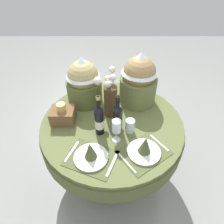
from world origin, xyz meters
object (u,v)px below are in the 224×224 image
tumbler_near_left (130,126)px  wine_glass_right (116,127)px  wine_bottle_left (99,120)px  wine_bottle_centre (117,118)px  dining_table (112,132)px  woven_basket_side_left (63,115)px  gift_tub_back_right (139,77)px  gift_tub_back_left (83,80)px  place_setting_left (91,154)px  flower_vase (110,97)px  place_setting_right (144,149)px

tumbler_near_left → wine_glass_right: bearing=-140.0°
wine_bottle_left → wine_bottle_centre: size_ratio=1.06×
dining_table → woven_basket_side_left: bearing=178.9°
wine_glass_right → gift_tub_back_right: gift_tub_back_right is taller
gift_tub_back_left → woven_basket_side_left: bearing=-119.6°
place_setting_left → wine_glass_right: size_ratio=2.07×
place_setting_left → gift_tub_back_left: 0.69m
wine_bottle_centre → gift_tub_back_right: (0.19, 0.38, 0.13)m
dining_table → flower_vase: bearing=101.0°
place_setting_left → woven_basket_side_left: woven_basket_side_left is taller
dining_table → wine_bottle_centre: bearing=-65.3°
gift_tub_back_left → wine_glass_right: bearing=-59.7°
dining_table → tumbler_near_left: (0.14, -0.11, 0.19)m
wine_bottle_centre → dining_table: bearing=114.7°
place_setting_left → wine_glass_right: wine_glass_right is taller
tumbler_near_left → gift_tub_back_left: gift_tub_back_left is taller
flower_vase → woven_basket_side_left: flower_vase is taller
wine_bottle_centre → gift_tub_back_right: 0.45m
wine_glass_right → gift_tub_back_left: size_ratio=0.44×
place_setting_right → flower_vase: 0.51m
tumbler_near_left → flower_vase: bearing=127.3°
wine_bottle_centre → gift_tub_back_left: 0.49m
dining_table → place_setting_right: place_setting_right is taller
dining_table → gift_tub_back_left: 0.53m
wine_bottle_centre → wine_glass_right: 0.11m
place_setting_right → gift_tub_back_right: (0.01, 0.61, 0.21)m
place_setting_left → tumbler_near_left: (0.29, 0.26, 0.01)m
wine_bottle_centre → wine_glass_right: wine_bottle_centre is taller
wine_bottle_centre → wine_glass_right: (-0.01, -0.11, 0.02)m
flower_vase → woven_basket_side_left: size_ratio=2.18×
wine_glass_right → gift_tub_back_right: 0.54m
tumbler_near_left → place_setting_left: bearing=-137.8°
tumbler_near_left → gift_tub_back_right: (0.09, 0.40, 0.20)m
wine_glass_right → gift_tub_back_right: size_ratio=0.41×
gift_tub_back_left → wine_bottle_left: bearing=-69.1°
gift_tub_back_left → flower_vase: bearing=-38.3°
wine_bottle_left → gift_tub_back_left: (-0.15, 0.40, 0.10)m
place_setting_right → gift_tub_back_right: bearing=89.5°
dining_table → wine_bottle_centre: 0.28m
dining_table → gift_tub_back_left: size_ratio=2.72×
place_setting_right → gift_tub_back_left: size_ratio=0.96×
wine_glass_right → wine_bottle_left: bearing=148.5°
place_setting_left → woven_basket_side_left: (-0.26, 0.38, 0.02)m
place_setting_left → gift_tub_back_right: (0.38, 0.66, 0.21)m
woven_basket_side_left → tumbler_near_left: bearing=-12.3°
flower_vase → gift_tub_back_left: (-0.23, 0.18, 0.05)m
tumbler_near_left → woven_basket_side_left: 0.56m
place_setting_left → woven_basket_side_left: size_ratio=2.14×
wine_bottle_centre → gift_tub_back_left: bearing=128.0°
place_setting_left → place_setting_right: bearing=7.1°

